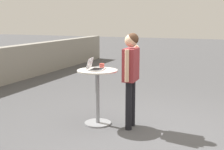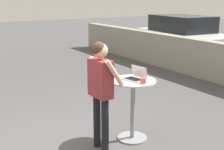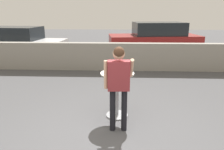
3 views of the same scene
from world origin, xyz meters
name	(u,v)px [view 1 (image 1 of 3)]	position (x,y,z in m)	size (l,w,h in m)	color
ground_plane	(149,133)	(0.00, 0.00, 0.00)	(50.00, 50.00, 0.00)	#4C4C4F
cafe_table	(97,89)	(0.11, 0.99, 0.64)	(0.72, 0.72, 0.99)	gray
laptop	(95,67)	(0.11, 1.04, 1.03)	(0.36, 0.33, 0.21)	#B7BABF
coffee_mug	(102,66)	(0.35, 1.01, 1.03)	(0.12, 0.09, 0.08)	#C14C42
standing_person	(131,69)	(0.15, 0.38, 1.04)	(0.54, 0.38, 1.64)	black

